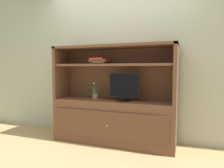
# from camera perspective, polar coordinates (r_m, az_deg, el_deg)

# --- Properties ---
(ground_plane) EXTENTS (8.00, 8.00, 0.00)m
(ground_plane) POSITION_cam_1_polar(r_m,az_deg,el_deg) (2.98, -2.48, -18.54)
(ground_plane) COLOR tan
(painted_rear_wall) EXTENTS (6.00, 0.10, 2.80)m
(painted_rear_wall) POSITION_cam_1_polar(r_m,az_deg,el_deg) (3.45, 2.34, 8.38)
(painted_rear_wall) COLOR #ADB29E
(painted_rear_wall) RESTS_ON ground_plane
(media_console) EXTENTS (1.89, 0.51, 1.51)m
(media_console) POSITION_cam_1_polar(r_m,az_deg,el_deg) (3.19, 0.35, -7.72)
(media_console) COLOR brown
(media_console) RESTS_ON ground_plane
(tv_monitor) EXTENTS (0.45, 0.23, 0.42)m
(tv_monitor) POSITION_cam_1_polar(r_m,az_deg,el_deg) (3.03, 3.37, -0.92)
(tv_monitor) COLOR black
(tv_monitor) RESTS_ON media_console
(potted_plant) EXTENTS (0.11, 0.10, 0.27)m
(potted_plant) POSITION_cam_1_polar(r_m,az_deg,el_deg) (3.23, -4.75, -3.34)
(potted_plant) COLOR #8C7251
(potted_plant) RESTS_ON media_console
(magazine_stack) EXTENTS (0.29, 0.32, 0.09)m
(magazine_stack) POSITION_cam_1_polar(r_m,az_deg,el_deg) (3.20, -3.32, 6.50)
(magazine_stack) COLOR black
(magazine_stack) RESTS_ON media_console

